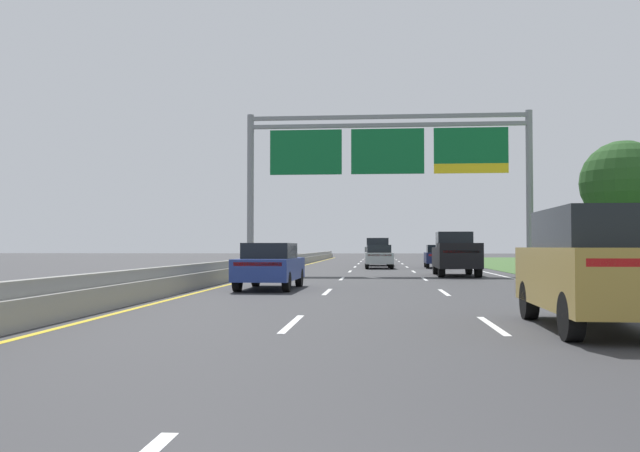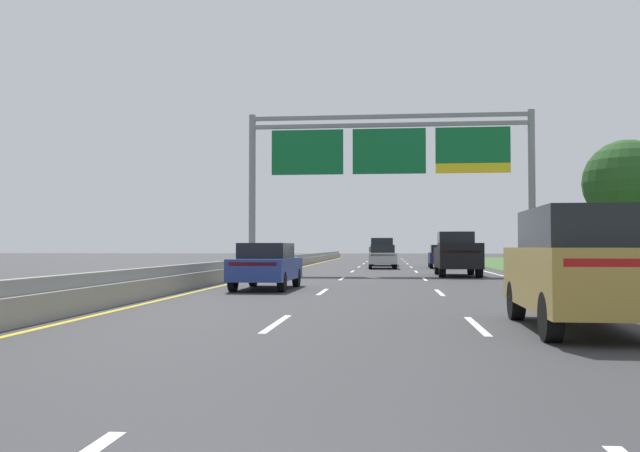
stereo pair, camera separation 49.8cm
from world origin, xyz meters
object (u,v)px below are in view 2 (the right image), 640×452
Objects in this scene: car_grey_centre_lane_suv at (382,251)px; car_gold_right_lane_suv at (580,267)px; car_blue_left_lane_sedan at (267,265)px; pickup_truck_black at (457,254)px; overhead_sign_gantry at (389,158)px; car_silver_centre_lane_sedan at (382,256)px; roadside_tree_mid at (627,183)px; car_navy_right_lane_sedan at (442,256)px.

car_grey_centre_lane_suv is 0.99× the size of car_gold_right_lane_suv.
car_grey_centre_lane_suv is (3.68, 29.54, 0.28)m from car_blue_left_lane_sedan.
car_gold_right_lane_suv is at bearing -179.42° from pickup_truck_black.
overhead_sign_gantry is at bearing 9.15° from car_gold_right_lane_suv.
car_silver_centre_lane_sedan is 0.95× the size of car_grey_centre_lane_suv.
roadside_tree_mid is (8.47, 0.94, 3.57)m from pickup_truck_black.
overhead_sign_gantry is 2.77× the size of pickup_truck_black.
car_grey_centre_lane_suv is (-3.86, 18.31, 0.02)m from pickup_truck_black.
car_navy_right_lane_sedan is (4.07, 1.45, 0.00)m from car_silver_centre_lane_sedan.
car_grey_centre_lane_suv is at bearing -1.17° from car_silver_centre_lane_sedan.
car_blue_left_lane_sedan is (-4.20, -12.88, -5.29)m from overhead_sign_gantry.
car_grey_centre_lane_suv is (-0.06, 7.09, 0.28)m from car_silver_centre_lane_sedan.
car_grey_centre_lane_suv is (-0.52, 16.67, -5.01)m from overhead_sign_gantry.
car_grey_centre_lane_suv is at bearing 125.37° from roadside_tree_mid.
car_silver_centre_lane_sedan is 0.66× the size of roadside_tree_mid.
pickup_truck_black is 0.80× the size of roadside_tree_mid.
car_gold_right_lane_suv is 24.71m from roadside_tree_mid.
car_gold_right_lane_suv is at bearing -178.96° from car_navy_right_lane_sedan.
car_blue_left_lane_sedan is 25.15m from car_navy_right_lane_sedan.
overhead_sign_gantry is 3.18× the size of car_gold_right_lane_suv.
car_grey_centre_lane_suv and car_gold_right_lane_suv have the same top height.
roadside_tree_mid is at bearing -131.65° from car_silver_centre_lane_sedan.
pickup_truck_black is (3.34, -1.64, -5.04)m from overhead_sign_gantry.
car_navy_right_lane_sedan is 34.64m from car_gold_right_lane_suv.
car_gold_right_lane_suv reaches higher than car_navy_right_lane_sedan.
car_silver_centre_lane_sedan is at bearing -179.23° from car_grey_centre_lane_suv.
car_silver_centre_lane_sedan is (-3.80, 11.22, -0.26)m from pickup_truck_black.
overhead_sign_gantry is 6.26m from pickup_truck_black.
car_gold_right_lane_suv is (-0.08, -21.97, 0.02)m from pickup_truck_black.
car_gold_right_lane_suv is (3.77, -40.28, 0.00)m from car_grey_centre_lane_suv.
car_navy_right_lane_sedan is 14.81m from roadside_tree_mid.
pickup_truck_black is at bearing -26.23° from overhead_sign_gantry.
roadside_tree_mid is (16.01, 12.17, 3.83)m from car_blue_left_lane_sedan.
car_silver_centre_lane_sedan is 7.09m from car_grey_centre_lane_suv.
roadside_tree_mid is at bearing -144.37° from car_grey_centre_lane_suv.
car_silver_centre_lane_sedan is 33.40m from car_gold_right_lane_suv.
car_grey_centre_lane_suv reaches higher than car_silver_centre_lane_sedan.
roadside_tree_mid reaches higher than pickup_truck_black.
car_blue_left_lane_sedan is 1.00× the size of car_navy_right_lane_sedan.
pickup_truck_black is 1.15× the size of car_grey_centre_lane_suv.
car_navy_right_lane_sedan is (7.82, 23.90, 0.00)m from car_blue_left_lane_sedan.
car_navy_right_lane_sedan is at bearing 124.94° from roadside_tree_mid.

